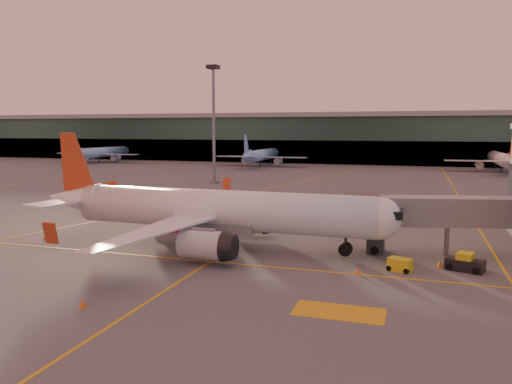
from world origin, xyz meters
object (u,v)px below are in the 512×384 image
(main_airplane, at_px, (209,211))
(pushback_tug, at_px, (465,263))
(catering_truck, at_px, (168,212))
(gpu_cart, at_px, (400,265))

(main_airplane, xyz_separation_m, pushback_tug, (23.99, -1.02, -3.13))
(catering_truck, xyz_separation_m, pushback_tug, (31.89, -7.14, -1.69))
(catering_truck, bearing_deg, main_airplane, -61.61)
(main_airplane, bearing_deg, catering_truck, 142.87)
(gpu_cart, bearing_deg, main_airplane, -169.53)
(gpu_cart, relative_size, pushback_tug, 0.65)
(catering_truck, xyz_separation_m, gpu_cart, (26.62, -9.07, -1.77))
(main_airplane, relative_size, catering_truck, 6.68)
(main_airplane, relative_size, gpu_cart, 17.31)
(main_airplane, bearing_deg, pushback_tug, -1.75)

